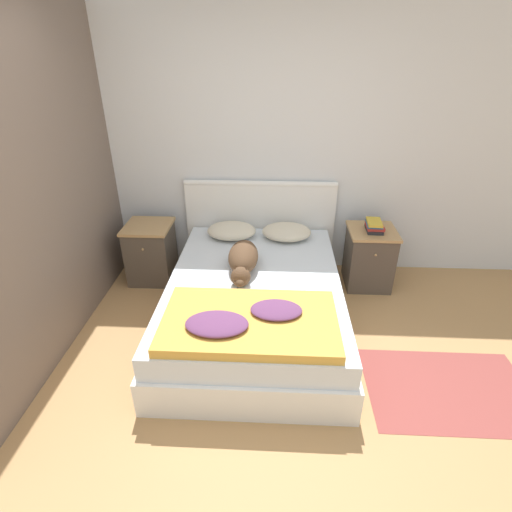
% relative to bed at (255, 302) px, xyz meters
% --- Properties ---
extents(ground_plane, '(16.00, 16.00, 0.00)m').
position_rel_bed_xyz_m(ground_plane, '(-0.05, -1.01, -0.23)').
color(ground_plane, tan).
extents(wall_back, '(9.00, 0.06, 2.55)m').
position_rel_bed_xyz_m(wall_back, '(-0.05, 1.12, 1.04)').
color(wall_back, silver).
rests_on(wall_back, ground_plane).
extents(wall_side_left, '(0.06, 3.10, 2.55)m').
position_rel_bed_xyz_m(wall_side_left, '(-1.52, 0.04, 1.04)').
color(wall_side_left, '#706056').
rests_on(wall_side_left, ground_plane).
extents(bed, '(1.46, 2.06, 0.47)m').
position_rel_bed_xyz_m(bed, '(0.00, 0.00, 0.00)').
color(bed, white).
rests_on(bed, ground_plane).
extents(headboard, '(1.54, 0.06, 0.97)m').
position_rel_bed_xyz_m(headboard, '(0.00, 1.05, 0.27)').
color(headboard, white).
rests_on(headboard, ground_plane).
extents(nightstand_left, '(0.45, 0.46, 0.60)m').
position_rel_bed_xyz_m(nightstand_left, '(-1.10, 0.74, 0.07)').
color(nightstand_left, '#4C4238').
rests_on(nightstand_left, ground_plane).
extents(nightstand_right, '(0.45, 0.46, 0.60)m').
position_rel_bed_xyz_m(nightstand_right, '(1.10, 0.74, 0.07)').
color(nightstand_right, '#4C4238').
rests_on(nightstand_right, ground_plane).
extents(pillow_left, '(0.48, 0.39, 0.13)m').
position_rel_bed_xyz_m(pillow_left, '(-0.27, 0.79, 0.31)').
color(pillow_left, beige).
rests_on(pillow_left, bed).
extents(pillow_right, '(0.48, 0.39, 0.13)m').
position_rel_bed_xyz_m(pillow_right, '(0.27, 0.79, 0.31)').
color(pillow_right, beige).
rests_on(pillow_right, bed).
extents(quilt, '(1.19, 0.72, 0.12)m').
position_rel_bed_xyz_m(quilt, '(-0.01, -0.63, 0.28)').
color(quilt, gold).
rests_on(quilt, bed).
extents(dog, '(0.25, 0.69, 0.23)m').
position_rel_bed_xyz_m(dog, '(-0.11, 0.14, 0.34)').
color(dog, brown).
rests_on(dog, bed).
extents(book_stack, '(0.17, 0.23, 0.10)m').
position_rel_bed_xyz_m(book_stack, '(1.10, 0.72, 0.42)').
color(book_stack, '#232328').
rests_on(book_stack, nightstand_right).
extents(rug, '(1.16, 0.79, 0.00)m').
position_rel_bed_xyz_m(rug, '(1.43, -0.68, -0.23)').
color(rug, '#93423D').
rests_on(rug, ground_plane).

